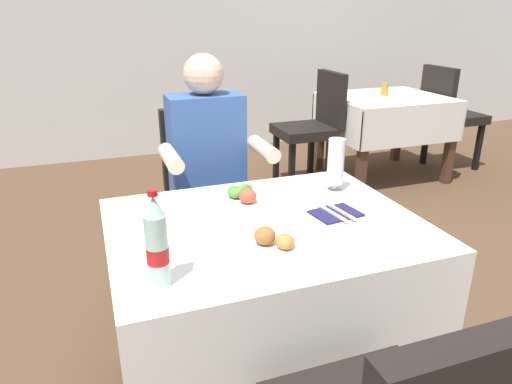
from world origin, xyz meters
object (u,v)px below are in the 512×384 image
object	(u,v)px
seated_diner_far	(210,170)
napkin_cutlery_set	(336,213)
plate_near_camera	(280,244)
plate_far_diner	(241,199)
background_dining_table	(385,116)
background_table_tumbler	(385,89)
chair_far_diner_seat	(209,192)
background_chair_right	(449,111)
cola_bottle_primary	(157,245)
beer_glass_left	(336,165)
background_chair_left	(313,123)
main_dining_table	(265,265)

from	to	relation	value
seated_diner_far	napkin_cutlery_set	distance (m)	0.79
plate_near_camera	plate_far_diner	xyz separation A→B (m)	(0.00, 0.39, 0.00)
plate_near_camera	background_dining_table	distance (m)	3.02
plate_far_diner	background_table_tumbler	size ratio (longest dim) A/B	2.36
chair_far_diner_seat	background_chair_right	bearing A→B (deg)	25.49
chair_far_diner_seat	background_dining_table	size ratio (longest dim) A/B	0.97
cola_bottle_primary	background_table_tumbler	bearing A→B (deg)	45.57
chair_far_diner_seat	beer_glass_left	distance (m)	0.79
cola_bottle_primary	background_chair_left	xyz separation A→B (m)	(1.65, 2.36, -0.31)
background_chair_left	plate_far_diner	bearing A→B (deg)	-123.63
plate_far_diner	background_dining_table	bearing A→B (deg)	43.86
main_dining_table	background_chair_right	distance (m)	3.37
seated_diner_far	plate_far_diner	world-z (taller)	seated_diner_far
background_chair_left	background_chair_right	world-z (taller)	same
plate_far_diner	beer_glass_left	distance (m)	0.42
plate_far_diner	napkin_cutlery_set	size ratio (longest dim) A/B	1.33
plate_far_diner	napkin_cutlery_set	distance (m)	0.37
plate_near_camera	cola_bottle_primary	xyz separation A→B (m)	(-0.39, -0.08, 0.11)
beer_glass_left	background_chair_left	world-z (taller)	background_chair_left
chair_far_diner_seat	plate_near_camera	bearing A→B (deg)	-91.66
seated_diner_far	background_chair_right	bearing A→B (deg)	27.21
seated_diner_far	background_chair_left	bearing A→B (deg)	47.68
background_chair_left	background_table_tumbler	distance (m)	0.75
chair_far_diner_seat	beer_glass_left	bearing A→B (deg)	-58.71
cola_bottle_primary	background_chair_right	bearing A→B (deg)	37.61
seated_diner_far	beer_glass_left	distance (m)	0.67
main_dining_table	seated_diner_far	distance (m)	0.73
background_dining_table	background_table_tumbler	xyz separation A→B (m)	(0.00, 0.04, 0.23)
background_chair_left	background_chair_right	distance (m)	1.42
background_dining_table	background_table_tumbler	distance (m)	0.24
background_dining_table	background_chair_left	bearing A→B (deg)	-180.00
plate_far_diner	background_chair_left	xyz separation A→B (m)	(1.26, 1.89, -0.20)
seated_diner_far	background_chair_right	xyz separation A→B (m)	(2.67, 1.37, -0.16)
napkin_cutlery_set	background_table_tumbler	size ratio (longest dim) A/B	1.77
background_chair_right	plate_far_diner	bearing A→B (deg)	-144.77
napkin_cutlery_set	background_table_tumbler	xyz separation A→B (m)	(1.67, 2.15, 0.05)
background_dining_table	background_chair_left	world-z (taller)	background_chair_left
plate_near_camera	background_dining_table	bearing A→B (deg)	49.24
beer_glass_left	background_chair_left	xyz separation A→B (m)	(0.85, 1.89, -0.29)
chair_far_diner_seat	beer_glass_left	xyz separation A→B (m)	(0.38, -0.63, 0.29)
beer_glass_left	background_table_tumbler	world-z (taller)	beer_glass_left
beer_glass_left	napkin_cutlery_set	xyz separation A→B (m)	(-0.11, -0.22, -0.11)
background_chair_right	background_table_tumbler	distance (m)	0.75
seated_diner_far	cola_bottle_primary	bearing A→B (deg)	-111.91
beer_glass_left	background_chair_right	size ratio (longest dim) A/B	0.23
background_dining_table	background_chair_left	distance (m)	0.71
beer_glass_left	background_chair_left	bearing A→B (deg)	65.83
seated_diner_far	background_dining_table	distance (m)	2.40
cola_bottle_primary	main_dining_table	bearing A→B (deg)	33.80
plate_far_diner	background_table_tumbler	world-z (taller)	background_table_tumbler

